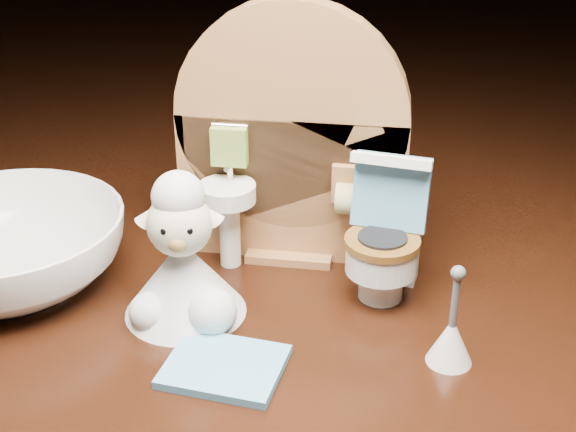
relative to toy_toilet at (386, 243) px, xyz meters
name	(u,v)px	position (x,y,z in m)	size (l,w,h in m)	color
backdrop_panel	(290,151)	(-0.06, 0.03, 0.04)	(0.13, 0.05, 0.15)	#9C673C
toy_toilet	(386,243)	(0.00, 0.00, 0.00)	(0.04, 0.05, 0.08)	white
bath_mat	(224,367)	(-0.07, -0.08, -0.03)	(0.05, 0.04, 0.00)	#5B9FC8
toilet_brush	(451,337)	(0.03, -0.06, -0.02)	(0.02, 0.02, 0.05)	white
plush_lamb	(183,267)	(-0.10, -0.04, 0.00)	(0.06, 0.06, 0.08)	silver
ceramic_bowl	(7,250)	(-0.21, -0.03, -0.01)	(0.13, 0.13, 0.04)	white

